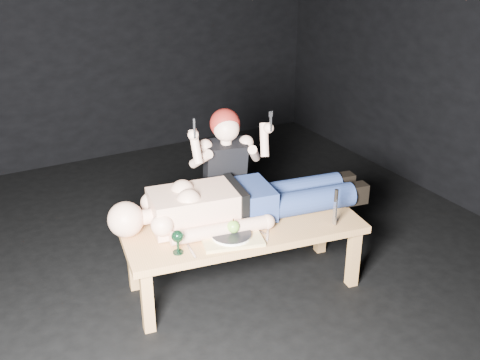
{
  "coord_description": "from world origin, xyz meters",
  "views": [
    {
      "loc": [
        -1.2,
        -2.94,
        2.19
      ],
      "look_at": [
        0.32,
        -0.14,
        0.75
      ],
      "focal_mm": 42.62,
      "sensor_mm": 36.0,
      "label": 1
    }
  ],
  "objects_px": {
    "lying_man": "(244,196)",
    "carving_knife": "(335,208)",
    "table": "(244,257)",
    "serving_tray": "(231,238)",
    "kneeling_woman": "(223,178)",
    "goblet": "(178,242)"
  },
  "relations": [
    {
      "from": "lying_man",
      "to": "kneeling_woman",
      "type": "height_order",
      "value": "kneeling_woman"
    },
    {
      "from": "serving_tray",
      "to": "goblet",
      "type": "xyz_separation_m",
      "value": [
        -0.34,
        0.01,
        0.06
      ]
    },
    {
      "from": "lying_man",
      "to": "goblet",
      "type": "distance_m",
      "value": 0.6
    },
    {
      "from": "table",
      "to": "carving_knife",
      "type": "xyz_separation_m",
      "value": [
        0.51,
        -0.26,
        0.35
      ]
    },
    {
      "from": "lying_man",
      "to": "goblet",
      "type": "height_order",
      "value": "lying_man"
    },
    {
      "from": "serving_tray",
      "to": "goblet",
      "type": "height_order",
      "value": "goblet"
    },
    {
      "from": "kneeling_woman",
      "to": "goblet",
      "type": "relative_size",
      "value": 7.63
    },
    {
      "from": "carving_knife",
      "to": "goblet",
      "type": "bearing_deg",
      "value": 178.95
    },
    {
      "from": "lying_man",
      "to": "carving_knife",
      "type": "distance_m",
      "value": 0.58
    },
    {
      "from": "kneeling_woman",
      "to": "goblet",
      "type": "height_order",
      "value": "kneeling_woman"
    },
    {
      "from": "serving_tray",
      "to": "lying_man",
      "type": "bearing_deg",
      "value": 47.14
    },
    {
      "from": "lying_man",
      "to": "kneeling_woman",
      "type": "relative_size",
      "value": 1.43
    },
    {
      "from": "kneeling_woman",
      "to": "carving_knife",
      "type": "relative_size",
      "value": 4.5
    },
    {
      "from": "table",
      "to": "goblet",
      "type": "relative_size",
      "value": 10.22
    },
    {
      "from": "table",
      "to": "carving_knife",
      "type": "relative_size",
      "value": 6.03
    },
    {
      "from": "lying_man",
      "to": "goblet",
      "type": "relative_size",
      "value": 10.95
    },
    {
      "from": "table",
      "to": "lying_man",
      "type": "xyz_separation_m",
      "value": [
        0.07,
        0.12,
        0.37
      ]
    },
    {
      "from": "serving_tray",
      "to": "goblet",
      "type": "distance_m",
      "value": 0.35
    },
    {
      "from": "carving_knife",
      "to": "kneeling_woman",
      "type": "bearing_deg",
      "value": 126.29
    },
    {
      "from": "lying_man",
      "to": "kneeling_woman",
      "type": "distance_m",
      "value": 0.38
    },
    {
      "from": "table",
      "to": "carving_knife",
      "type": "distance_m",
      "value": 0.67
    },
    {
      "from": "table",
      "to": "kneeling_woman",
      "type": "relative_size",
      "value": 1.34
    }
  ]
}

